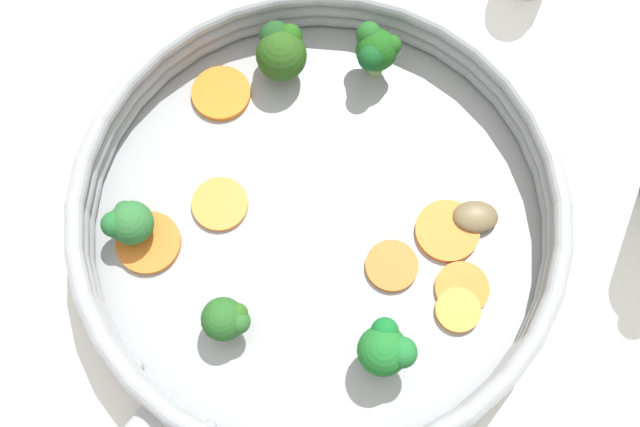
% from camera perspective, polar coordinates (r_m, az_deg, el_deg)
% --- Properties ---
extents(ground_plane, '(4.00, 4.00, 0.00)m').
position_cam_1_polar(ground_plane, '(0.57, 0.00, -0.98)').
color(ground_plane, white).
extents(skillet, '(0.34, 0.34, 0.02)m').
position_cam_1_polar(skillet, '(0.56, 0.00, -0.74)').
color(skillet, '#939699').
rests_on(skillet, ground_plane).
extents(skillet_rim_wall, '(0.36, 0.36, 0.04)m').
position_cam_1_polar(skillet_rim_wall, '(0.54, 0.00, 0.20)').
color(skillet_rim_wall, '#90959B').
rests_on(skillet_rim_wall, skillet).
extents(skillet_rivet_left, '(0.01, 0.01, 0.01)m').
position_cam_1_polar(skillet_rivet_left, '(0.54, -13.65, -11.20)').
color(skillet_rivet_left, '#969996').
rests_on(skillet_rivet_left, skillet).
extents(skillet_rivet_right, '(0.01, 0.01, 0.01)m').
position_cam_1_polar(skillet_rivet_right, '(0.53, -8.25, -15.77)').
color(skillet_rivet_right, '#90979D').
rests_on(skillet_rivet_right, skillet).
extents(carrot_slice_0, '(0.05, 0.05, 0.00)m').
position_cam_1_polar(carrot_slice_0, '(0.55, 5.59, -3.98)').
color(carrot_slice_0, orange).
rests_on(carrot_slice_0, skillet).
extents(carrot_slice_1, '(0.05, 0.05, 0.01)m').
position_cam_1_polar(carrot_slice_1, '(0.60, -7.44, 9.06)').
color(carrot_slice_1, orange).
rests_on(carrot_slice_1, skillet).
extents(carrot_slice_2, '(0.07, 0.07, 0.00)m').
position_cam_1_polar(carrot_slice_2, '(0.56, -12.83, -2.19)').
color(carrot_slice_2, orange).
rests_on(carrot_slice_2, skillet).
extents(carrot_slice_3, '(0.05, 0.05, 0.01)m').
position_cam_1_polar(carrot_slice_3, '(0.55, 10.56, -7.25)').
color(carrot_slice_3, orange).
rests_on(carrot_slice_3, skillet).
extents(carrot_slice_4, '(0.06, 0.06, 0.00)m').
position_cam_1_polar(carrot_slice_4, '(0.56, -7.52, 0.71)').
color(carrot_slice_4, orange).
rests_on(carrot_slice_4, skillet).
extents(carrot_slice_5, '(0.06, 0.06, 0.01)m').
position_cam_1_polar(carrot_slice_5, '(0.56, 9.78, -1.31)').
color(carrot_slice_5, orange).
rests_on(carrot_slice_5, skillet).
extents(carrot_slice_6, '(0.05, 0.05, 0.00)m').
position_cam_1_polar(carrot_slice_6, '(0.55, 10.86, -5.61)').
color(carrot_slice_6, orange).
rests_on(carrot_slice_6, skillet).
extents(broccoli_floret_0, '(0.04, 0.04, 0.05)m').
position_cam_1_polar(broccoli_floret_0, '(0.58, 4.36, 12.34)').
color(broccoli_floret_0, '#78A060').
rests_on(broccoli_floret_0, skillet).
extents(broccoli_floret_1, '(0.04, 0.03, 0.04)m').
position_cam_1_polar(broccoli_floret_1, '(0.55, -14.28, -0.65)').
color(broccoli_floret_1, '#628844').
rests_on(broccoli_floret_1, skillet).
extents(broccoli_floret_2, '(0.04, 0.04, 0.05)m').
position_cam_1_polar(broccoli_floret_2, '(0.51, 5.16, -10.24)').
color(broccoli_floret_2, '#7BA05F').
rests_on(broccoli_floret_2, skillet).
extents(broccoli_floret_3, '(0.04, 0.05, 0.05)m').
position_cam_1_polar(broccoli_floret_3, '(0.59, -2.88, 12.29)').
color(broccoli_floret_3, '#699546').
rests_on(broccoli_floret_3, skillet).
extents(broccoli_floret_4, '(0.03, 0.03, 0.04)m').
position_cam_1_polar(broccoli_floret_4, '(0.52, -7.04, -8.02)').
color(broccoli_floret_4, olive).
rests_on(broccoli_floret_4, skillet).
extents(mushroom_piece_0, '(0.03, 0.03, 0.01)m').
position_cam_1_polar(mushroom_piece_0, '(0.56, 11.89, -0.48)').
color(mushroom_piece_0, brown).
rests_on(mushroom_piece_0, skillet).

